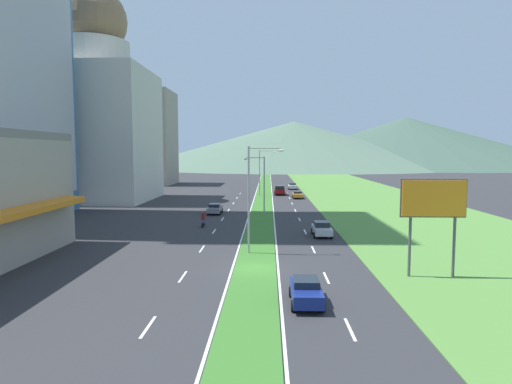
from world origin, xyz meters
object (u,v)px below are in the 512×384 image
(car_2, at_px, (215,208))
(pickup_truck_0, at_px, (280,190))
(car_0, at_px, (322,229))
(street_lamp_far, at_px, (261,170))
(billboard_roadside, at_px, (434,204))
(street_lamp_mid, at_px, (262,181))
(car_3, at_px, (306,291))
(street_lamp_near, at_px, (253,192))
(car_4, at_px, (292,186))
(motorcycle_rider, at_px, (203,221))
(car_1, at_px, (297,195))

(car_2, height_order, pickup_truck_0, pickup_truck_0)
(car_0, height_order, pickup_truck_0, pickup_truck_0)
(street_lamp_far, height_order, pickup_truck_0, street_lamp_far)
(billboard_roadside, xyz_separation_m, pickup_truck_0, (-9.21, 59.39, -4.27))
(street_lamp_mid, relative_size, billboard_roadside, 1.17)
(car_2, height_order, car_3, same)
(street_lamp_near, relative_size, car_0, 2.29)
(car_2, relative_size, pickup_truck_0, 0.84)
(billboard_roadside, relative_size, car_4, 1.60)
(street_lamp_near, bearing_deg, car_2, 104.57)
(car_2, bearing_deg, motorcycle_rider, 179.94)
(billboard_roadside, bearing_deg, street_lamp_mid, 111.57)
(street_lamp_mid, xyz_separation_m, car_4, (6.70, 41.46, -4.01))
(street_lamp_near, xyz_separation_m, street_lamp_mid, (0.39, 24.74, -0.60))
(street_lamp_near, bearing_deg, motorcycle_rider, 115.51)
(street_lamp_mid, relative_size, car_1, 1.85)
(car_4, bearing_deg, car_1, -0.37)
(car_1, relative_size, pickup_truck_0, 0.82)
(billboard_roadside, distance_m, car_1, 53.31)
(car_0, distance_m, motorcycle_rider, 14.36)
(street_lamp_far, bearing_deg, car_3, -86.61)
(street_lamp_near, distance_m, pickup_truck_0, 52.82)
(billboard_roadside, xyz_separation_m, car_2, (-19.26, 31.36, -4.49))
(billboard_roadside, distance_m, car_4, 73.46)
(street_lamp_near, relative_size, billboard_roadside, 1.34)
(street_lamp_near, distance_m, motorcycle_rider, 15.51)
(car_0, bearing_deg, pickup_truck_0, -175.69)
(car_1, height_order, motorcycle_rider, motorcycle_rider)
(pickup_truck_0, bearing_deg, billboard_roadside, 8.81)
(car_0, xyz_separation_m, car_1, (-0.06, 37.70, -0.05))
(car_2, height_order, motorcycle_rider, motorcycle_rider)
(street_lamp_far, bearing_deg, pickup_truck_0, 38.07)
(street_lamp_mid, height_order, car_4, street_lamp_mid)
(car_4, bearing_deg, billboard_roadside, 4.54)
(billboard_roadside, height_order, motorcycle_rider, billboard_roadside)
(street_lamp_near, distance_m, car_1, 46.66)
(street_lamp_near, xyz_separation_m, car_4, (7.10, 66.21, -4.62))
(street_lamp_near, xyz_separation_m, street_lamp_far, (-0.10, 49.53, -0.03))
(billboard_roadside, bearing_deg, car_2, 121.56)
(motorcycle_rider, bearing_deg, street_lamp_far, -9.83)
(car_1, xyz_separation_m, car_3, (-3.39, -58.40, 0.05))
(car_2, bearing_deg, pickup_truck_0, -19.74)
(street_lamp_far, relative_size, motorcycle_rider, 4.64)
(billboard_roadside, distance_m, car_3, 11.77)
(street_lamp_mid, bearing_deg, pickup_truck_0, 83.23)
(street_lamp_mid, relative_size, pickup_truck_0, 1.52)
(car_1, xyz_separation_m, car_2, (-13.33, -21.42, 0.04))
(motorcycle_rider, bearing_deg, car_2, -0.06)
(street_lamp_far, xyz_separation_m, car_1, (7.07, -3.63, -4.65))
(pickup_truck_0, bearing_deg, car_4, 166.05)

